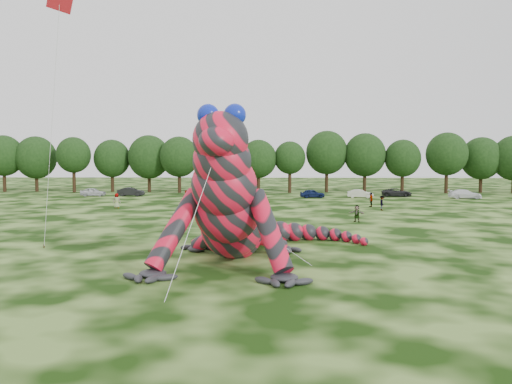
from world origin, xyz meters
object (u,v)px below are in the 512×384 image
object	(u,v)px
tree_1	(4,164)
car_5	(360,194)
tree_8	(258,166)
car_3	(232,192)
car_6	(397,192)
tree_13	(447,163)
car_4	(312,194)
spectator_1	(215,210)
tree_10	(327,162)
tree_2	(36,164)
car_2	(201,192)
tree_3	(74,165)
spectator_5	(357,214)
tree_7	(224,165)
car_1	(131,192)
tree_5	(149,164)
tree_11	(365,163)
inflatable_gecko	(235,185)
car_0	(93,192)
flying_kite	(58,22)
spectator_2	(382,203)
car_7	(465,194)
tree_4	(112,166)
tree_9	(290,167)
spectator_0	(225,208)
tree_14	(481,165)
spectator_4	(117,201)
tree_6	(179,165)
spectator_3	(371,200)
tree_12	(403,166)

from	to	relation	value
tree_1	car_5	xyz separation A→B (m)	(59.47, -10.94, -4.28)
tree_8	car_3	xyz separation A→B (m)	(-3.74, -9.80, -3.72)
car_6	tree_13	bearing A→B (deg)	-47.65
car_4	spectator_1	bearing A→B (deg)	149.58
tree_10	car_4	xyz separation A→B (m)	(-3.35, -11.57, -4.63)
tree_2	car_2	size ratio (longest dim) A/B	1.98
tree_3	spectator_5	world-z (taller)	tree_3
tree_7	tree_10	distance (m)	17.58
tree_13	car_1	distance (m)	51.65
tree_5	tree_11	bearing A→B (deg)	-0.37
tree_2	inflatable_gecko	bearing A→B (deg)	-55.23
car_0	car_4	world-z (taller)	car_0
tree_5	car_6	bearing A→B (deg)	-12.22
car_4	spectator_1	size ratio (longest dim) A/B	2.18
tree_7	tree_11	distance (m)	23.91
flying_kite	spectator_2	world-z (taller)	flying_kite
car_1	car_7	world-z (taller)	car_1
inflatable_gecko	tree_13	size ratio (longest dim) A/B	1.73
tree_4	tree_9	xyz separation A→B (m)	(30.71, -1.37, -0.19)
flying_kite	inflatable_gecko	bearing A→B (deg)	-2.77
inflatable_gecko	car_0	size ratio (longest dim) A/B	4.60
spectator_5	spectator_0	bearing A→B (deg)	-176.07
inflatable_gecko	car_0	world-z (taller)	inflatable_gecko
tree_8	car_5	bearing A→B (deg)	-32.78
tree_11	car_7	world-z (taller)	tree_11
tree_14	car_6	world-z (taller)	tree_14
tree_13	spectator_4	xyz separation A→B (m)	(-47.40, -25.98, -4.18)
tree_13	tree_4	bearing A→B (deg)	178.40
tree_1	tree_7	bearing A→B (deg)	-1.87
tree_2	spectator_0	bearing A→B (deg)	-43.67
car_0	car_7	distance (m)	55.67
tree_4	car_6	distance (m)	47.79
car_1	car_3	distance (m)	15.89
tree_13	tree_9	bearing A→B (deg)	179.52
tree_7	tree_9	xyz separation A→B (m)	(11.15, 0.54, -0.40)
tree_11	tree_6	bearing A→B (deg)	-177.24
car_7	tree_5	bearing A→B (deg)	80.83
spectator_5	spectator_3	distance (m)	14.67
car_2	car_4	xyz separation A→B (m)	(16.93, -2.57, -0.05)
spectator_0	spectator_4	bearing A→B (deg)	-135.33
tree_3	spectator_4	bearing A→B (deg)	-59.20
tree_2	flying_kite	bearing A→B (deg)	-63.04
tree_13	spectator_1	bearing A→B (deg)	-134.40
tree_8	tree_13	world-z (taller)	tree_13
inflatable_gecko	tree_8	distance (m)	54.20
tree_2	tree_11	bearing A→B (deg)	-0.57
car_5	car_7	size ratio (longest dim) A/B	0.82
tree_12	tree_1	bearing A→B (deg)	179.74
spectator_1	spectator_3	distance (m)	21.17
tree_14	car_3	distance (m)	43.17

